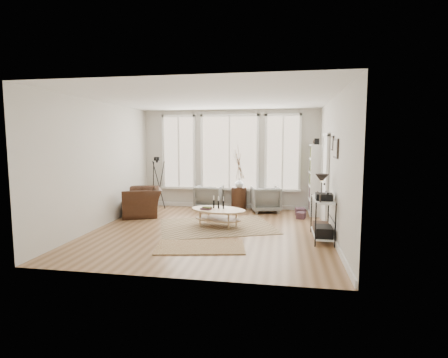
% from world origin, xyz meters
% --- Properties ---
extents(room, '(5.50, 5.54, 2.90)m').
position_xyz_m(room, '(0.02, 0.03, 1.43)').
color(room, '#98704C').
rests_on(room, ground).
extents(bay_window, '(4.14, 0.12, 2.24)m').
position_xyz_m(bay_window, '(0.00, 2.71, 1.61)').
color(bay_window, tan).
rests_on(bay_window, ground).
extents(door, '(0.09, 1.06, 2.22)m').
position_xyz_m(door, '(2.57, 1.15, 1.12)').
color(door, silver).
rests_on(door, ground).
extents(bookcase, '(0.31, 0.85, 2.06)m').
position_xyz_m(bookcase, '(2.44, 2.23, 0.96)').
color(bookcase, white).
rests_on(bookcase, ground).
extents(low_shelf, '(0.38, 1.08, 1.30)m').
position_xyz_m(low_shelf, '(2.38, -0.30, 0.51)').
color(low_shelf, white).
rests_on(low_shelf, ground).
extents(wall_art, '(0.04, 0.88, 0.44)m').
position_xyz_m(wall_art, '(2.58, -0.27, 1.88)').
color(wall_art, black).
rests_on(wall_art, ground).
extents(rug_main, '(3.09, 2.71, 0.01)m').
position_xyz_m(rug_main, '(0.07, 0.40, 0.01)').
color(rug_main, brown).
rests_on(rug_main, ground).
extents(rug_runner, '(1.80, 1.21, 0.01)m').
position_xyz_m(rug_runner, '(0.06, -1.24, 0.01)').
color(rug_runner, brown).
rests_on(rug_runner, ground).
extents(coffee_table, '(1.51, 1.18, 0.61)m').
position_xyz_m(coffee_table, '(0.09, 0.38, 0.33)').
color(coffee_table, tan).
rests_on(coffee_table, ground).
extents(armchair_left, '(0.78, 0.80, 0.70)m').
position_xyz_m(armchair_left, '(-0.55, 2.42, 0.35)').
color(armchair_left, slate).
rests_on(armchair_left, ground).
extents(armchair_right, '(0.94, 0.95, 0.72)m').
position_xyz_m(armchair_right, '(1.09, 2.30, 0.36)').
color(armchair_right, slate).
rests_on(armchair_right, ground).
extents(side_table, '(0.44, 0.44, 1.85)m').
position_xyz_m(side_table, '(0.32, 2.45, 0.89)').
color(side_table, '#361D11').
rests_on(side_table, ground).
extents(vase, '(0.31, 0.31, 0.27)m').
position_xyz_m(vase, '(0.34, 2.40, 0.79)').
color(vase, silver).
rests_on(vase, side_table).
extents(accent_chair, '(1.45, 1.38, 0.74)m').
position_xyz_m(accent_chair, '(-2.15, 1.26, 0.37)').
color(accent_chair, '#361D11').
rests_on(accent_chair, ground).
extents(tripod_camera, '(0.54, 0.54, 1.53)m').
position_xyz_m(tripod_camera, '(-2.03, 2.13, 0.71)').
color(tripod_camera, black).
rests_on(tripod_camera, ground).
extents(book_stack_near, '(0.28, 0.34, 0.20)m').
position_xyz_m(book_stack_near, '(2.05, 1.95, 0.10)').
color(book_stack_near, maroon).
rests_on(book_stack_near, ground).
extents(book_stack_far, '(0.27, 0.30, 0.17)m').
position_xyz_m(book_stack_far, '(2.05, 1.58, 0.08)').
color(book_stack_far, maroon).
rests_on(book_stack_far, ground).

